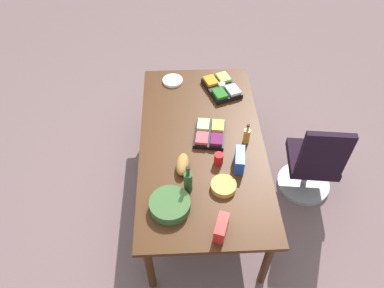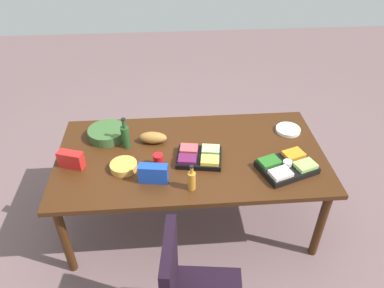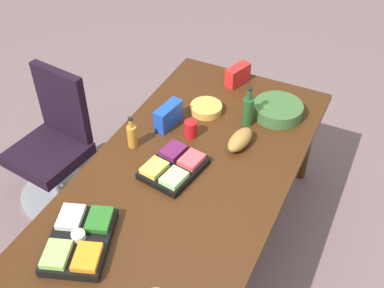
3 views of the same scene
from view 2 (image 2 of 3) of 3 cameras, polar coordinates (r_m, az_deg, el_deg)
ground_plane at (r=3.60m, az=-0.16°, el=-11.20°), size 10.00×10.00×0.00m
conference_table at (r=3.11m, az=-0.18°, el=-2.52°), size 2.22×1.16×0.77m
chip_bag_blue at (r=2.78m, az=-6.03°, el=-4.59°), size 0.23×0.11×0.15m
fruit_platter at (r=2.99m, az=1.12°, el=-1.96°), size 0.40×0.33×0.07m
salad_bowl at (r=3.32m, az=-13.02°, el=1.66°), size 0.37×0.37×0.08m
bread_loaf at (r=3.19m, az=-6.06°, el=0.98°), size 0.25×0.14×0.10m
chip_bag_red at (r=3.05m, az=-18.24°, el=-2.31°), size 0.22×0.14×0.14m
veggie_tray at (r=2.99m, az=14.49°, el=-3.35°), size 0.50×0.42×0.09m
red_solo_cup at (r=2.93m, az=-5.25°, el=-2.54°), size 0.09×0.09×0.11m
chip_bowl at (r=2.96m, az=-10.55°, el=-3.41°), size 0.23×0.23×0.05m
paper_plate_stack at (r=3.44m, az=14.67°, el=2.15°), size 0.25×0.25×0.03m
dressing_bottle at (r=2.70m, az=-0.06°, el=-5.61°), size 0.07×0.07×0.22m
wine_bottle at (r=3.14m, az=-10.28°, el=1.22°), size 0.09×0.09×0.28m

